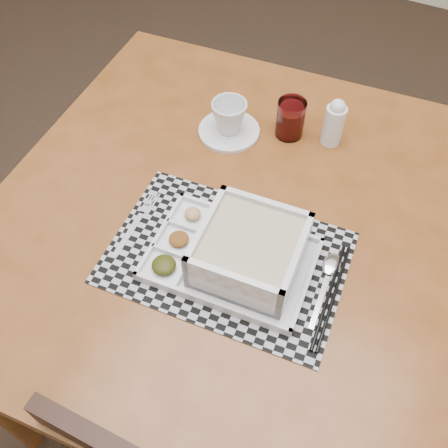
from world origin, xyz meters
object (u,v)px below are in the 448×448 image
(juice_glass, at_px, (290,120))
(creamer_bottle, at_px, (334,122))
(serving_tray, at_px, (244,253))
(dining_table, at_px, (240,237))
(cup, at_px, (229,117))

(juice_glass, bearing_deg, creamer_bottle, 11.89)
(serving_tray, bearing_deg, dining_table, 117.76)
(cup, distance_m, juice_glass, 0.15)
(dining_table, bearing_deg, creamer_bottle, 72.98)
(juice_glass, bearing_deg, serving_tray, -80.37)
(cup, bearing_deg, dining_table, -53.36)
(serving_tray, distance_m, creamer_bottle, 0.42)
(serving_tray, xyz_separation_m, creamer_bottle, (0.03, 0.41, 0.02))
(dining_table, bearing_deg, serving_tray, -62.24)
(juice_glass, distance_m, creamer_bottle, 0.10)
(serving_tray, height_order, juice_glass, serving_tray)
(dining_table, relative_size, serving_tray, 3.43)
(dining_table, height_order, creamer_bottle, creamer_bottle)
(dining_table, xyz_separation_m, serving_tray, (0.06, -0.11, 0.13))
(dining_table, bearing_deg, juice_glass, 91.47)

